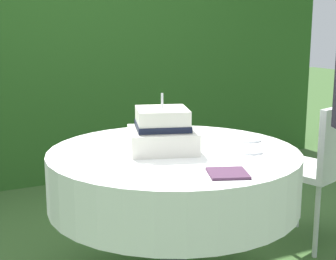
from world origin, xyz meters
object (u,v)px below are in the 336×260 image
at_px(cake_table, 174,178).
at_px(wedding_cake, 163,131).
at_px(napkin_stack, 228,173).
at_px(serving_plate_far, 251,152).
at_px(serving_plate_near, 248,139).
at_px(garden_chair, 321,161).

bearing_deg(cake_table, wedding_cake, 146.43).
bearing_deg(wedding_cake, napkin_stack, -82.69).
bearing_deg(cake_table, napkin_stack, -87.85).
xyz_separation_m(serving_plate_far, napkin_stack, (-0.29, -0.24, -0.00)).
xyz_separation_m(serving_plate_near, napkin_stack, (-0.43, -0.46, -0.00)).
bearing_deg(napkin_stack, cake_table, 92.15).
bearing_deg(garden_chair, serving_plate_far, -156.62).
relative_size(wedding_cake, garden_chair, 0.44).
distance_m(cake_table, garden_chair, 1.08).
height_order(serving_plate_far, garden_chair, garden_chair).
relative_size(serving_plate_near, garden_chair, 0.15).
xyz_separation_m(wedding_cake, napkin_stack, (0.06, -0.48, -0.09)).
bearing_deg(garden_chair, serving_plate_near, -169.76).
bearing_deg(serving_plate_near, serving_plate_far, -121.95).
relative_size(wedding_cake, serving_plate_far, 3.79).
height_order(cake_table, serving_plate_near, serving_plate_near).
relative_size(wedding_cake, serving_plate_near, 2.99).
xyz_separation_m(serving_plate_near, garden_chair, (0.62, 0.11, -0.22)).
bearing_deg(cake_table, garden_chair, 6.70).
xyz_separation_m(wedding_cake, serving_plate_near, (0.49, -0.02, -0.09)).
height_order(cake_table, napkin_stack, napkin_stack).
bearing_deg(serving_plate_near, cake_table, -178.38).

